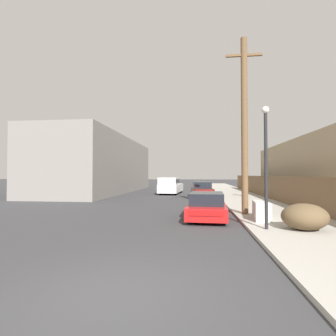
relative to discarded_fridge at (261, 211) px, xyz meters
name	(u,v)px	position (x,y,z in m)	size (l,w,h in m)	color
ground_plane	(117,298)	(-4.11, -7.45, -0.51)	(220.00, 220.00, 0.00)	#38383A
sidewalk_curb	(236,194)	(1.19, 16.05, -0.45)	(4.20, 63.00, 0.12)	#ADA89E
discarded_fridge	(261,211)	(0.00, 0.00, 0.00)	(0.80, 1.72, 0.81)	silver
parked_sports_car_red	(207,206)	(-2.31, 0.95, 0.05)	(1.98, 4.75, 1.23)	red
car_parked_mid	(202,190)	(-2.38, 12.37, 0.15)	(2.08, 4.64, 1.42)	#5B1E19
pickup_truck	(170,186)	(-5.66, 16.18, 0.38)	(2.31, 5.85, 1.77)	silver
utility_pole	(244,123)	(-0.41, 1.61, 4.14)	(1.80, 0.32, 8.87)	brown
street_lamp	(266,157)	(-0.30, -2.03, 2.20)	(0.26, 0.26, 4.43)	#232326
brush_pile	(305,217)	(1.01, -2.03, 0.08)	(1.57, 1.44, 0.93)	brown
wooden_fence	(268,187)	(3.14, 11.13, 0.53)	(0.08, 33.21, 1.83)	brown
building_left_block	(102,166)	(-14.15, 18.47, 2.65)	(7.00, 22.50, 6.31)	gray
building_right_house	(327,171)	(7.42, 10.13, 1.88)	(6.00, 17.90, 4.78)	tan
pedestrian	(244,187)	(1.44, 12.79, 0.48)	(0.34, 0.34, 1.69)	#282D42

